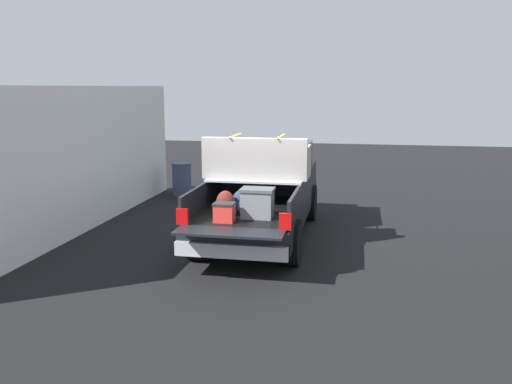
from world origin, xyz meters
name	(u,v)px	position (x,y,z in m)	size (l,w,h in m)	color
ground_plane	(261,236)	(0.00, 0.00, 0.00)	(40.00, 40.00, 0.00)	black
pickup_truck	(264,189)	(0.37, 0.00, 0.99)	(6.05, 2.09, 2.23)	black
building_facade	(82,159)	(-0.05, 4.10, 1.61)	(9.63, 0.36, 3.22)	white
trash_can	(182,179)	(3.99, 3.15, 0.50)	(0.60, 0.60, 0.98)	#3F4C66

